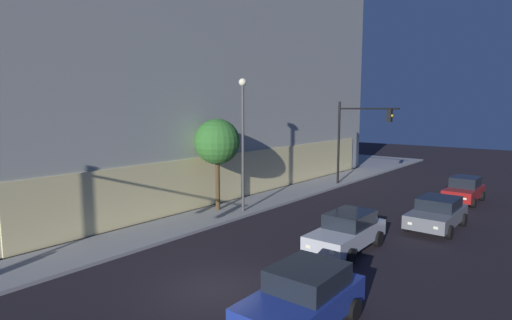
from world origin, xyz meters
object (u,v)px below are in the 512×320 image
object	(u,v)px
car_silver	(347,231)
car_grey	(437,213)
modern_building	(155,55)
traffic_light_far_corner	(356,130)
car_blue	(303,297)
sidewalk_tree	(217,142)
car_red	(464,190)
street_lamp_sidewalk	(243,128)

from	to	relation	value
car_silver	car_grey	xyz separation A→B (m)	(5.88, -2.10, -0.04)
modern_building	traffic_light_far_corner	size ratio (longest dim) A/B	5.40
traffic_light_far_corner	car_blue	xyz separation A→B (m)	(-19.75, -7.78, -3.60)
car_silver	car_grey	size ratio (longest dim) A/B	1.02
sidewalk_tree	car_silver	bearing A→B (deg)	-97.69
car_blue	car_silver	distance (m)	6.70
sidewalk_tree	car_red	xyz separation A→B (m)	(12.04, -10.72, -3.34)
car_blue	car_grey	xyz separation A→B (m)	(12.33, -0.24, -0.05)
sidewalk_tree	car_silver	world-z (taller)	sidewalk_tree
car_red	traffic_light_far_corner	bearing A→B (deg)	89.56
sidewalk_tree	car_blue	xyz separation A→B (m)	(-7.64, -10.78, -3.30)
car_red	sidewalk_tree	bearing A→B (deg)	138.33
modern_building	street_lamp_sidewalk	xyz separation A→B (m)	(-3.79, -12.78, -5.46)
street_lamp_sidewalk	car_blue	xyz separation A→B (m)	(-8.34, -9.40, -4.11)
car_grey	sidewalk_tree	bearing A→B (deg)	113.02
modern_building	car_silver	distance (m)	23.18
traffic_light_far_corner	car_silver	xyz separation A→B (m)	(-13.31, -5.93, -3.61)
modern_building	car_blue	bearing A→B (deg)	-118.66
street_lamp_sidewalk	car_silver	distance (m)	8.81
modern_building	car_grey	size ratio (longest dim) A/B	7.80
sidewalk_tree	car_silver	distance (m)	9.59
car_blue	car_red	world-z (taller)	car_blue
car_grey	car_red	bearing A→B (deg)	2.31
modern_building	car_blue	size ratio (longest dim) A/B	8.46
street_lamp_sidewalk	car_red	xyz separation A→B (m)	(11.35, -9.35, -4.15)
street_lamp_sidewalk	car_silver	size ratio (longest dim) A/B	1.66
car_blue	car_silver	world-z (taller)	car_blue
traffic_light_far_corner	sidewalk_tree	distance (m)	12.47
modern_building	sidewalk_tree	bearing A→B (deg)	-111.44
modern_building	car_red	xyz separation A→B (m)	(7.56, -22.13, -9.61)
traffic_light_far_corner	car_red	distance (m)	8.54
traffic_light_far_corner	car_red	xyz separation A→B (m)	(-0.06, -7.73, -3.64)
traffic_light_far_corner	car_blue	distance (m)	21.53
modern_building	car_silver	xyz separation A→B (m)	(-5.69, -20.33, -9.58)
modern_building	car_silver	bearing A→B (deg)	-105.62
car_silver	car_red	distance (m)	13.37
car_red	street_lamp_sidewalk	bearing A→B (deg)	140.52
modern_building	car_grey	bearing A→B (deg)	-89.49
car_blue	car_silver	xyz separation A→B (m)	(6.44, 1.86, -0.02)
modern_building	traffic_light_far_corner	bearing A→B (deg)	-62.12
car_grey	car_red	size ratio (longest dim) A/B	1.09
car_grey	car_red	world-z (taller)	car_red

